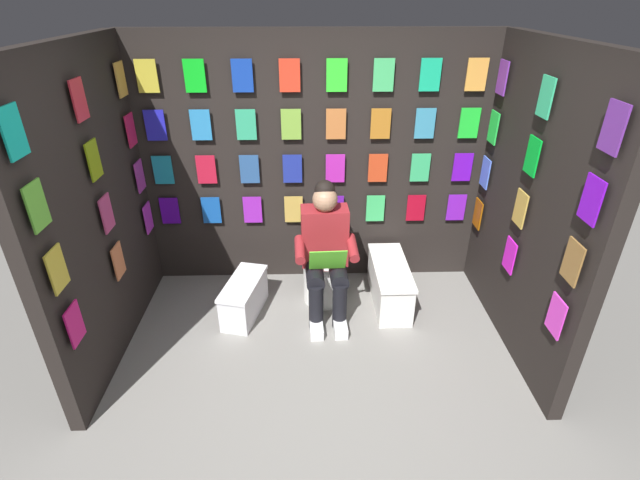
# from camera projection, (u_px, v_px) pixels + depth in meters

# --- Properties ---
(ground_plane) EXTENTS (30.00, 30.00, 0.00)m
(ground_plane) POSITION_uv_depth(u_px,v_px,m) (319.00, 425.00, 3.08)
(ground_plane) COLOR gray
(display_wall_back) EXTENTS (3.18, 0.14, 2.29)m
(display_wall_back) POSITION_uv_depth(u_px,v_px,m) (314.00, 165.00, 4.21)
(display_wall_back) COLOR black
(display_wall_back) RESTS_ON ground
(display_wall_left) EXTENTS (0.14, 1.87, 2.29)m
(display_wall_left) POSITION_uv_depth(u_px,v_px,m) (532.00, 207.00, 3.39)
(display_wall_left) COLOR black
(display_wall_left) RESTS_ON ground
(display_wall_right) EXTENTS (0.14, 1.87, 2.29)m
(display_wall_right) POSITION_uv_depth(u_px,v_px,m) (95.00, 212.00, 3.31)
(display_wall_right) COLOR black
(display_wall_right) RESTS_ON ground
(toilet) EXTENTS (0.41, 0.56, 0.77)m
(toilet) POSITION_uv_depth(u_px,v_px,m) (324.00, 264.00, 4.26)
(toilet) COLOR white
(toilet) RESTS_ON ground
(person_reading) EXTENTS (0.54, 0.69, 1.19)m
(person_reading) POSITION_uv_depth(u_px,v_px,m) (326.00, 251.00, 3.93)
(person_reading) COLOR maroon
(person_reading) RESTS_ON ground
(comic_longbox_near) EXTENTS (0.32, 0.82, 0.39)m
(comic_longbox_near) POSITION_uv_depth(u_px,v_px,m) (390.00, 283.00, 4.21)
(comic_longbox_near) COLOR white
(comic_longbox_near) RESTS_ON ground
(comic_longbox_far) EXTENTS (0.39, 0.66, 0.34)m
(comic_longbox_far) POSITION_uv_depth(u_px,v_px,m) (244.00, 298.00, 4.06)
(comic_longbox_far) COLOR silver
(comic_longbox_far) RESTS_ON ground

